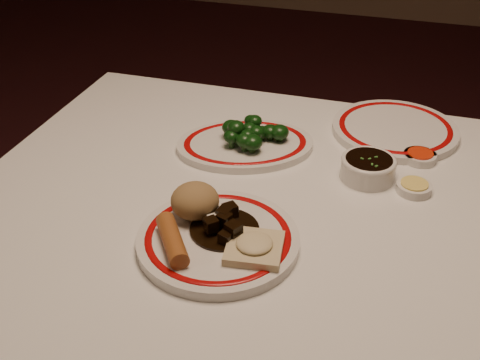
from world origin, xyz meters
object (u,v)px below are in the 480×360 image
object	(u,v)px
spring_roll	(172,240)
broccoli_pile	(250,132)
dining_table	(294,249)
main_plate	(218,240)
fried_wonton	(254,246)
soy_bowl	(368,169)
stirfry_heap	(224,223)
broccoli_plate	(245,145)
rice_mound	(195,201)

from	to	relation	value
spring_roll	broccoli_pile	distance (m)	0.36
dining_table	main_plate	size ratio (longest dim) A/B	4.22
fried_wonton	soy_bowl	size ratio (longest dim) A/B	0.94
fried_wonton	stirfry_heap	size ratio (longest dim) A/B	0.84
stirfry_heap	broccoli_plate	distance (m)	0.30
fried_wonton	broccoli_plate	distance (m)	0.35
stirfry_heap	dining_table	bearing A→B (deg)	50.79
fried_wonton	rice_mound	bearing A→B (deg)	152.34
broccoli_plate	rice_mound	bearing A→B (deg)	-91.53
spring_roll	stirfry_heap	bearing A→B (deg)	12.73
broccoli_pile	soy_bowl	distance (m)	0.24
dining_table	fried_wonton	bearing A→B (deg)	-102.01
main_plate	soy_bowl	distance (m)	0.34
soy_bowl	broccoli_plate	bearing A→B (deg)	171.08
dining_table	rice_mound	size ratio (longest dim) A/B	14.90
rice_mound	broccoli_pile	xyz separation A→B (m)	(0.02, 0.27, -0.01)
rice_mound	broccoli_plate	distance (m)	0.27
stirfry_heap	rice_mound	bearing A→B (deg)	158.23
rice_mound	fried_wonton	size ratio (longest dim) A/B	0.85
spring_roll	fried_wonton	size ratio (longest dim) A/B	1.17
dining_table	broccoli_pile	distance (m)	0.26
soy_bowl	fried_wonton	bearing A→B (deg)	-115.50
rice_mound	broccoli_plate	size ratio (longest dim) A/B	0.24
dining_table	spring_roll	size ratio (longest dim) A/B	10.82
fried_wonton	soy_bowl	world-z (taller)	same
stirfry_heap	fried_wonton	bearing A→B (deg)	-32.70
main_plate	broccoli_plate	size ratio (longest dim) A/B	0.85
broccoli_pile	soy_bowl	xyz separation A→B (m)	(0.24, -0.04, -0.02)
dining_table	rice_mound	bearing A→B (deg)	-148.73
broccoli_plate	broccoli_pile	distance (m)	0.03
dining_table	fried_wonton	size ratio (longest dim) A/B	12.62
broccoli_pile	main_plate	bearing A→B (deg)	-83.29
rice_mound	broccoli_pile	distance (m)	0.27
rice_mound	spring_roll	xyz separation A→B (m)	(-0.00, -0.09, -0.01)
main_plate	fried_wonton	distance (m)	0.07
spring_roll	rice_mound	bearing A→B (deg)	52.98
stirfry_heap	main_plate	bearing A→B (deg)	-101.78
rice_mound	spring_roll	size ratio (longest dim) A/B	0.73
dining_table	soy_bowl	size ratio (longest dim) A/B	11.87
rice_mound	fried_wonton	distance (m)	0.14
spring_roll	main_plate	bearing A→B (deg)	4.84
dining_table	broccoli_pile	xyz separation A→B (m)	(-0.14, 0.17, 0.13)
broccoli_plate	soy_bowl	xyz separation A→B (m)	(0.25, -0.04, 0.01)
broccoli_pile	soy_bowl	bearing A→B (deg)	-9.17
stirfry_heap	broccoli_plate	world-z (taller)	stirfry_heap
soy_bowl	spring_roll	bearing A→B (deg)	-129.54
spring_roll	fried_wonton	bearing A→B (deg)	-21.87
dining_table	fried_wonton	distance (m)	0.20
rice_mound	broccoli_pile	world-z (taller)	rice_mound
spring_roll	dining_table	bearing A→B (deg)	15.00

